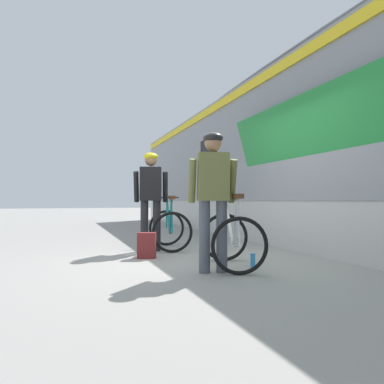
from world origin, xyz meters
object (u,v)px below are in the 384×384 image
(bicycle_near_teal, at_px, (169,227))
(bicycle_far_white, at_px, (231,238))
(cyclist_far_in_olive, at_px, (213,188))
(water_bottle_near_the_bikes, at_px, (253,260))
(cyclist_near_in_dark, at_px, (151,192))
(backpack_on_platform, at_px, (147,245))
(train_car, at_px, (350,147))

(bicycle_near_teal, height_order, bicycle_far_white, same)
(cyclist_far_in_olive, relative_size, water_bottle_near_the_bikes, 9.16)
(cyclist_far_in_olive, xyz_separation_m, water_bottle_near_the_bikes, (0.63, 0.12, -0.96))
(cyclist_near_in_dark, distance_m, bicycle_far_white, 2.11)
(cyclist_far_in_olive, bearing_deg, backpack_on_platform, 111.44)
(train_car, xyz_separation_m, backpack_on_platform, (-4.10, -0.05, -1.77))
(cyclist_far_in_olive, bearing_deg, bicycle_far_white, 32.05)
(backpack_on_platform, relative_size, water_bottle_near_the_bikes, 2.08)
(bicycle_far_white, xyz_separation_m, water_bottle_near_the_bikes, (0.26, -0.11, -0.31))
(train_car, xyz_separation_m, water_bottle_near_the_bikes, (-2.93, -1.31, -1.87))
(bicycle_near_teal, bearing_deg, cyclist_near_in_dark, -157.26)
(train_car, relative_size, cyclist_far_in_olive, 12.47)
(bicycle_near_teal, relative_size, water_bottle_near_the_bikes, 6.12)
(cyclist_far_in_olive, distance_m, water_bottle_near_the_bikes, 1.15)
(cyclist_far_in_olive, distance_m, backpack_on_platform, 1.71)
(bicycle_near_teal, height_order, water_bottle_near_the_bikes, bicycle_near_teal)
(train_car, bearing_deg, bicycle_near_teal, 166.19)
(backpack_on_platform, bearing_deg, bicycle_far_white, -31.28)
(backpack_on_platform, distance_m, water_bottle_near_the_bikes, 1.72)
(cyclist_near_in_dark, height_order, bicycle_near_teal, cyclist_near_in_dark)
(bicycle_far_white, relative_size, backpack_on_platform, 3.03)
(train_car, height_order, cyclist_far_in_olive, train_car)
(cyclist_far_in_olive, height_order, water_bottle_near_the_bikes, cyclist_far_in_olive)
(train_car, xyz_separation_m, bicycle_far_white, (-3.20, -1.20, -1.56))
(train_car, distance_m, bicycle_near_teal, 3.91)
(cyclist_far_in_olive, bearing_deg, train_car, 21.82)
(cyclist_near_in_dark, bearing_deg, backpack_on_platform, -107.49)
(train_car, bearing_deg, cyclist_far_in_olive, -158.18)
(backpack_on_platform, bearing_deg, cyclist_far_in_olive, -48.05)
(cyclist_far_in_olive, xyz_separation_m, bicycle_near_teal, (0.08, 2.28, -0.65))
(cyclist_near_in_dark, relative_size, cyclist_far_in_olive, 1.00)
(cyclist_far_in_olive, distance_m, bicycle_near_teal, 2.37)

